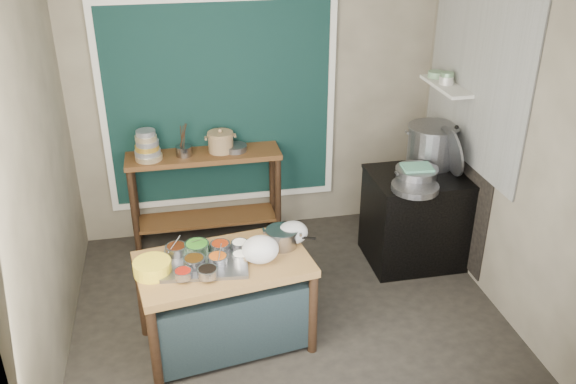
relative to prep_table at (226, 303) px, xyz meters
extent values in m
cube|color=#2D2922|center=(0.54, 0.30, -0.39)|extent=(3.50, 3.00, 0.02)
cube|color=gray|center=(0.54, 1.81, 1.02)|extent=(3.50, 0.02, 2.80)
cube|color=gray|center=(-1.22, 0.30, 1.02)|extent=(0.02, 3.00, 2.80)
cube|color=gray|center=(2.30, 0.30, 1.02)|extent=(0.02, 3.00, 2.80)
cube|color=black|center=(0.19, 1.77, 0.98)|extent=(2.10, 0.02, 1.90)
cube|color=#B2B2AA|center=(2.27, 0.85, 1.48)|extent=(0.02, 1.70, 1.70)
cube|color=black|center=(2.28, 0.95, 0.32)|extent=(0.01, 1.30, 1.30)
cube|color=beige|center=(2.17, 1.15, 1.23)|extent=(0.22, 0.70, 0.03)
cube|color=olive|center=(0.00, 0.00, 0.00)|extent=(1.34, 0.90, 0.75)
cube|color=brown|center=(-0.01, 1.58, 0.10)|extent=(1.45, 0.40, 0.95)
cube|color=black|center=(1.89, 0.85, 0.05)|extent=(0.90, 0.68, 0.85)
cube|color=black|center=(1.89, 0.85, 0.49)|extent=(0.92, 0.69, 0.03)
cube|color=gray|center=(-0.13, -0.01, 0.39)|extent=(0.66, 0.50, 0.03)
cylinder|color=gray|center=(-0.01, 0.11, 0.43)|extent=(0.15, 0.15, 0.06)
cylinder|color=gray|center=(-0.04, -0.06, 0.43)|extent=(0.15, 0.15, 0.06)
cylinder|color=gray|center=(-0.29, -0.19, 0.43)|extent=(0.13, 0.13, 0.05)
cylinder|color=gray|center=(-0.18, 0.12, 0.44)|extent=(0.18, 0.18, 0.07)
cylinder|color=gray|center=(0.14, 0.10, 0.43)|extent=(0.13, 0.13, 0.06)
cylinder|color=gray|center=(-0.13, -0.21, 0.43)|extent=(0.15, 0.15, 0.06)
cylinder|color=silver|center=(0.12, -0.05, 0.43)|extent=(0.12, 0.12, 0.05)
cylinder|color=gray|center=(-0.33, 0.13, 0.43)|extent=(0.16, 0.16, 0.07)
cylinder|color=gray|center=(-0.21, -0.06, 0.43)|extent=(0.16, 0.16, 0.07)
cylinder|color=yellow|center=(-0.50, -0.06, 0.43)|extent=(0.32, 0.32, 0.10)
ellipsoid|color=white|center=(0.27, -0.06, 0.48)|extent=(0.27, 0.23, 0.20)
ellipsoid|color=white|center=(0.55, 0.16, 0.46)|extent=(0.27, 0.25, 0.18)
cylinder|color=tan|center=(-0.51, 1.54, 0.60)|extent=(0.25, 0.25, 0.05)
cylinder|color=gray|center=(-0.51, 1.54, 0.64)|extent=(0.24, 0.24, 0.05)
cylinder|color=gold|center=(-0.51, 1.54, 0.69)|extent=(0.22, 0.22, 0.05)
cylinder|color=gray|center=(-0.51, 1.54, 0.74)|extent=(0.21, 0.21, 0.05)
cylinder|color=tan|center=(-0.51, 1.54, 0.78)|extent=(0.20, 0.20, 0.05)
cylinder|color=gray|center=(-0.51, 1.54, 0.83)|extent=(0.18, 0.18, 0.05)
cylinder|color=gray|center=(-0.19, 1.56, 0.62)|extent=(0.18, 0.18, 0.09)
cylinder|color=gray|center=(0.29, 1.58, 0.60)|extent=(0.29, 0.29, 0.06)
cylinder|color=gray|center=(2.13, 0.82, 0.74)|extent=(0.13, 0.47, 0.46)
cube|color=#599C85|center=(1.78, 0.74, 0.64)|extent=(0.27, 0.22, 0.02)
cylinder|color=gray|center=(1.71, 0.58, 0.53)|extent=(0.45, 0.45, 0.05)
cylinder|color=silver|center=(2.17, 1.16, 1.26)|extent=(0.13, 0.13, 0.04)
cylinder|color=silver|center=(2.17, 1.16, 1.29)|extent=(0.13, 0.13, 0.04)
cylinder|color=gray|center=(2.17, 1.16, 1.33)|extent=(0.12, 0.12, 0.04)
cylinder|color=gray|center=(2.17, 1.38, 1.27)|extent=(0.17, 0.17, 0.06)
camera|label=1|loc=(-0.28, -3.77, 2.82)|focal=38.00mm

